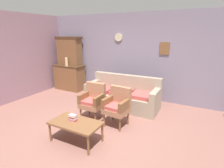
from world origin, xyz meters
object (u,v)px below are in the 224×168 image
(armchair_by_doorway, at_px, (117,105))
(coffee_table, at_px, (76,124))
(vase_on_cabinet, at_px, (67,62))
(book_stack_on_table, at_px, (73,118))
(floral_couch, at_px, (123,96))
(side_cabinet, at_px, (70,77))
(armchair_near_couch_end, at_px, (93,100))

(armchair_by_doorway, bearing_deg, coffee_table, -112.64)
(armchair_by_doorway, bearing_deg, vase_on_cabinet, 152.06)
(armchair_by_doorway, distance_m, coffee_table, 1.08)
(vase_on_cabinet, xyz_separation_m, armchair_by_doorway, (2.77, -1.47, -0.59))
(armchair_by_doorway, height_order, book_stack_on_table, armchair_by_doorway)
(floral_couch, distance_m, book_stack_on_table, 2.04)
(side_cabinet, bearing_deg, vase_on_cabinet, -68.93)
(side_cabinet, bearing_deg, armchair_by_doorway, -30.25)
(floral_couch, xyz_separation_m, book_stack_on_table, (-0.14, -2.03, 0.16))
(armchair_by_doorway, bearing_deg, floral_couch, 108.35)
(side_cabinet, height_order, floral_couch, side_cabinet)
(vase_on_cabinet, bearing_deg, coffee_table, -46.28)
(vase_on_cabinet, height_order, armchair_near_couch_end, vase_on_cabinet)
(vase_on_cabinet, bearing_deg, floral_couch, -9.88)
(side_cabinet, relative_size, book_stack_on_table, 6.57)
(side_cabinet, height_order, book_stack_on_table, side_cabinet)
(side_cabinet, xyz_separation_m, coffee_table, (2.43, -2.65, -0.09))
(side_cabinet, relative_size, armchair_by_doorway, 1.28)
(floral_couch, height_order, coffee_table, floral_couch)
(coffee_table, bearing_deg, vase_on_cabinet, 133.72)
(vase_on_cabinet, distance_m, coffee_table, 3.48)
(floral_couch, height_order, armchair_near_couch_end, same)
(coffee_table, bearing_deg, armchair_by_doorway, 67.36)
(side_cabinet, xyz_separation_m, floral_couch, (2.49, -0.61, -0.14))
(side_cabinet, height_order, armchair_near_couch_end, side_cabinet)
(vase_on_cabinet, relative_size, coffee_table, 0.31)
(book_stack_on_table, bearing_deg, armchair_by_doorway, 63.74)
(side_cabinet, height_order, coffee_table, side_cabinet)
(book_stack_on_table, bearing_deg, coffee_table, -7.53)
(floral_couch, xyz_separation_m, coffee_table, (-0.07, -2.04, 0.05))
(floral_couch, distance_m, armchair_near_couch_end, 1.10)
(armchair_by_doorway, bearing_deg, book_stack_on_table, -116.26)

